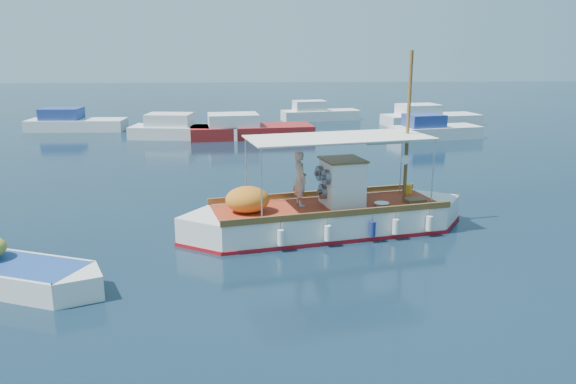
{
  "coord_description": "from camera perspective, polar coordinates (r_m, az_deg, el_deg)",
  "views": [
    {
      "loc": [
        -2.13,
        -17.16,
        5.81
      ],
      "look_at": [
        -1.15,
        0.0,
        1.36
      ],
      "focal_mm": 35.0,
      "sensor_mm": 36.0,
      "label": 1
    }
  ],
  "objects": [
    {
      "name": "ground",
      "position": [
        18.24,
        3.62,
        -4.09
      ],
      "size": [
        160.0,
        160.0,
        0.0
      ],
      "primitive_type": "plane",
      "color": "black",
      "rests_on": "ground"
    },
    {
      "name": "bg_boat_e",
      "position": [
        44.73,
        14.06,
        7.25
      ],
      "size": [
        7.73,
        3.9,
        1.8
      ],
      "rotation": [
        0.0,
        0.0,
        0.18
      ],
      "color": "silver",
      "rests_on": "ground"
    },
    {
      "name": "bg_boat_n",
      "position": [
        37.31,
        -4.11,
        6.28
      ],
      "size": [
        8.31,
        3.79,
        1.8
      ],
      "rotation": [
        0.0,
        0.0,
        0.13
      ],
      "color": "maroon",
      "rests_on": "ground"
    },
    {
      "name": "dinghy",
      "position": [
        15.86,
        -26.73,
        -7.49
      ],
      "size": [
        5.29,
        2.99,
        1.39
      ],
      "rotation": [
        0.0,
        0.0,
        -0.38
      ],
      "color": "white",
      "rests_on": "ground"
    },
    {
      "name": "bg_boat_far_w",
      "position": [
        43.36,
        -20.93,
        6.52
      ],
      "size": [
        6.85,
        2.47,
        1.8
      ],
      "rotation": [
        0.0,
        0.0,
        -0.03
      ],
      "color": "silver",
      "rests_on": "ground"
    },
    {
      "name": "fishing_caique",
      "position": [
        18.13,
        3.84,
        -2.48
      ],
      "size": [
        9.45,
        4.12,
        5.91
      ],
      "rotation": [
        0.0,
        0.0,
        0.23
      ],
      "color": "white",
      "rests_on": "ground"
    },
    {
      "name": "bg_boat_ne",
      "position": [
        38.07,
        14.49,
        6.02
      ],
      "size": [
        6.15,
        3.35,
        1.8
      ],
      "rotation": [
        0.0,
        0.0,
        0.21
      ],
      "color": "silver",
      "rests_on": "ground"
    },
    {
      "name": "bg_boat_nw",
      "position": [
        37.73,
        -10.66,
        6.16
      ],
      "size": [
        7.38,
        3.25,
        1.8
      ],
      "rotation": [
        0.0,
        0.0,
        -0.12
      ],
      "color": "silver",
      "rests_on": "ground"
    },
    {
      "name": "bg_boat_far_n",
      "position": [
        46.4,
        3.07,
        7.91
      ],
      "size": [
        6.52,
        3.09,
        1.8
      ],
      "rotation": [
        0.0,
        0.0,
        0.18
      ],
      "color": "silver",
      "rests_on": "ground"
    }
  ]
}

